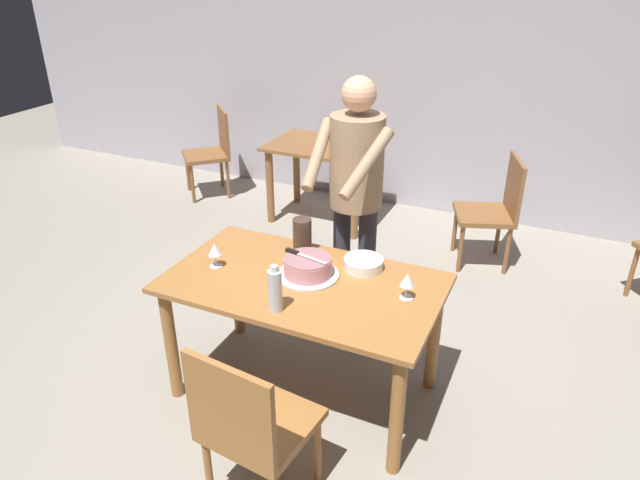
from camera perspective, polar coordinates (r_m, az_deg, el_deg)
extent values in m
plane|color=gray|center=(3.53, -1.53, -14.58)|extent=(14.00, 14.00, 0.00)
cube|color=#ADA8B2|center=(5.54, 12.40, 16.09)|extent=(10.00, 0.12, 2.70)
cube|color=#9E6633|center=(3.09, -1.70, -4.33)|extent=(1.47, 0.84, 0.03)
cylinder|color=#9E6633|center=(3.37, -14.58, -9.98)|extent=(0.07, 0.07, 0.72)
cylinder|color=#9E6633|center=(2.87, 7.64, -16.90)|extent=(0.07, 0.07, 0.72)
cylinder|color=#9E6633|center=(3.83, -8.26, -4.50)|extent=(0.07, 0.07, 0.72)
cylinder|color=#9E6633|center=(3.39, 11.26, -9.33)|extent=(0.07, 0.07, 0.72)
cylinder|color=silver|center=(3.12, -1.15, -3.49)|extent=(0.34, 0.34, 0.01)
cylinder|color=#D18C93|center=(3.10, -1.16, -2.68)|extent=(0.26, 0.26, 0.09)
cylinder|color=#926267|center=(3.07, -1.17, -1.88)|extent=(0.25, 0.25, 0.01)
cube|color=silver|center=(3.06, -0.87, -1.83)|extent=(0.20, 0.06, 0.00)
cube|color=black|center=(3.13, -2.78, -1.15)|extent=(0.08, 0.04, 0.02)
cylinder|color=white|center=(3.21, 4.32, -2.74)|extent=(0.22, 0.22, 0.01)
cylinder|color=white|center=(3.20, 4.32, -2.58)|extent=(0.22, 0.22, 0.01)
cylinder|color=white|center=(3.20, 4.33, -2.42)|extent=(0.22, 0.22, 0.01)
cylinder|color=white|center=(3.19, 4.33, -2.27)|extent=(0.22, 0.22, 0.01)
cylinder|color=white|center=(3.19, 4.34, -2.11)|extent=(0.22, 0.22, 0.01)
cylinder|color=white|center=(3.18, 4.35, -1.95)|extent=(0.22, 0.22, 0.01)
cylinder|color=silver|center=(3.27, -10.28, -2.55)|extent=(0.07, 0.07, 0.00)
cylinder|color=silver|center=(3.25, -10.33, -1.98)|extent=(0.01, 0.01, 0.07)
cone|color=silver|center=(3.22, -10.43, -0.89)|extent=(0.08, 0.08, 0.07)
cylinder|color=silver|center=(2.97, 8.53, -5.68)|extent=(0.07, 0.07, 0.00)
cylinder|color=silver|center=(2.95, 8.58, -5.07)|extent=(0.01, 0.01, 0.07)
cone|color=silver|center=(2.91, 8.67, -3.90)|extent=(0.08, 0.08, 0.07)
cylinder|color=silver|center=(2.80, -4.42, -5.07)|extent=(0.07, 0.07, 0.22)
cylinder|color=silver|center=(2.73, -4.52, -2.85)|extent=(0.04, 0.04, 0.03)
cylinder|color=black|center=(3.36, -1.75, -0.94)|extent=(0.10, 0.10, 0.03)
cylinder|color=#3F2D23|center=(3.32, -1.78, 0.66)|extent=(0.11, 0.11, 0.18)
cylinder|color=#2D2D38|center=(3.68, 4.58, -3.59)|extent=(0.11, 0.11, 0.95)
cylinder|color=#2D2D38|center=(3.75, 2.13, -2.87)|extent=(0.11, 0.11, 0.95)
cylinder|color=#997A5B|center=(3.40, 3.68, 7.77)|extent=(0.32, 0.32, 0.55)
sphere|color=tan|center=(3.29, 3.88, 14.28)|extent=(0.20, 0.20, 0.20)
cylinder|color=#997A5B|center=(3.15, 4.66, 7.58)|extent=(0.20, 0.42, 0.34)
cylinder|color=#997A5B|center=(3.30, -0.21, 8.54)|extent=(0.11, 0.42, 0.34)
cube|color=#9E6633|center=(2.72, -5.78, -17.73)|extent=(0.48, 0.48, 0.04)
cylinder|color=#9E6633|center=(3.06, -6.37, -17.41)|extent=(0.04, 0.04, 0.41)
cylinder|color=#9E6633|center=(2.92, -0.24, -20.08)|extent=(0.04, 0.04, 0.41)
cylinder|color=#9E6633|center=(2.88, -11.00, -21.59)|extent=(0.04, 0.04, 0.41)
cube|color=#9E6633|center=(2.44, -8.99, -16.44)|extent=(0.44, 0.08, 0.45)
cube|color=brown|center=(5.32, 0.37, 9.31)|extent=(1.00, 0.70, 0.03)
cylinder|color=brown|center=(5.40, -4.99, 5.29)|extent=(0.07, 0.07, 0.71)
cylinder|color=brown|center=(5.06, 3.47, 3.82)|extent=(0.07, 0.07, 0.71)
cylinder|color=brown|center=(5.85, -2.35, 7.11)|extent=(0.07, 0.07, 0.71)
cylinder|color=brown|center=(5.54, 5.57, 5.84)|extent=(0.07, 0.07, 0.71)
cube|color=brown|center=(6.11, -11.30, 8.24)|extent=(0.62, 0.62, 0.04)
cylinder|color=brown|center=(6.00, -12.55, 5.46)|extent=(0.04, 0.04, 0.41)
cylinder|color=brown|center=(6.34, -13.00, 6.58)|extent=(0.04, 0.04, 0.41)
cylinder|color=brown|center=(6.04, -9.13, 5.93)|extent=(0.04, 0.04, 0.41)
cylinder|color=brown|center=(6.38, -9.75, 7.03)|extent=(0.04, 0.04, 0.41)
cube|color=brown|center=(6.07, -9.57, 10.68)|extent=(0.33, 0.34, 0.45)
cube|color=brown|center=(4.80, 15.94, 2.44)|extent=(0.56, 0.56, 0.04)
cylinder|color=brown|center=(4.70, 13.79, -0.87)|extent=(0.04, 0.04, 0.41)
cylinder|color=brown|center=(5.02, 13.25, 1.06)|extent=(0.04, 0.04, 0.41)
cylinder|color=brown|center=(4.77, 18.10, -1.02)|extent=(0.04, 0.04, 0.41)
cylinder|color=brown|center=(5.09, 17.30, 0.89)|extent=(0.04, 0.04, 0.41)
cube|color=brown|center=(4.75, 18.74, 5.01)|extent=(0.18, 0.42, 0.45)
cylinder|color=brown|center=(4.84, 28.59, -2.79)|extent=(0.04, 0.04, 0.41)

